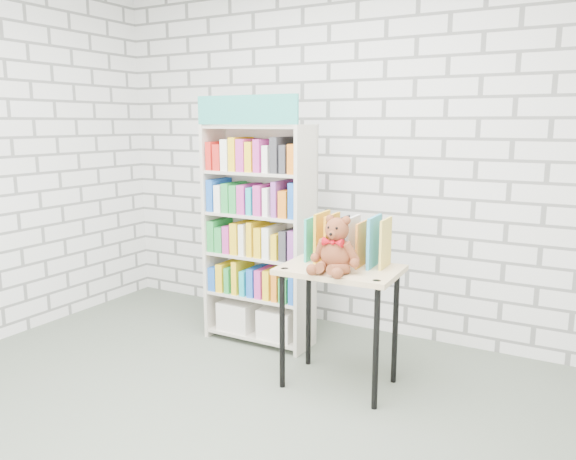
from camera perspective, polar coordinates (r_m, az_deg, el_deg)
The scene contains 6 objects.
ground at distance 3.20m, azimuth -8.75°, elevation -20.49°, with size 4.50×4.50×0.00m, color #525C4D.
room_shell at distance 2.74m, azimuth -9.85°, elevation 13.35°, with size 4.52×4.02×2.81m.
bookshelf at distance 4.20m, azimuth -2.95°, elevation -0.34°, with size 0.82×0.32×1.85m.
display_table at distance 3.52m, azimuth 5.31°, elevation -5.50°, with size 0.74×0.53×0.78m.
table_books at distance 3.56m, azimuth 6.08°, elevation -1.01°, with size 0.51×0.24×0.30m.
teddy_bear at distance 3.36m, azimuth 4.84°, elevation -1.98°, with size 0.32×0.29×0.34m.
Camera 1 is at (1.72, -2.13, 1.66)m, focal length 35.00 mm.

